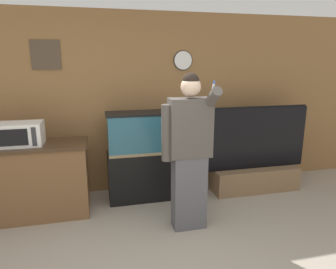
% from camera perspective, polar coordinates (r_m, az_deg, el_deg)
% --- Properties ---
extents(wall_back_paneled, '(10.00, 0.08, 2.60)m').
position_cam_1_polar(wall_back_paneled, '(4.43, -7.81, 5.73)').
color(wall_back_paneled, olive).
rests_on(wall_back_paneled, ground_plane).
extents(counter_island, '(1.64, 0.57, 0.94)m').
position_cam_1_polar(counter_island, '(4.15, -26.27, -8.04)').
color(counter_island, brown).
rests_on(counter_island, ground_plane).
extents(microwave, '(0.50, 0.35, 0.27)m').
position_cam_1_polar(microwave, '(3.95, -26.28, 0.09)').
color(microwave, white).
rests_on(microwave, counter_island).
extents(aquarium_on_stand, '(1.05, 0.40, 1.25)m').
position_cam_1_polar(aquarium_on_stand, '(4.20, -4.26, -4.13)').
color(aquarium_on_stand, black).
rests_on(aquarium_on_stand, ground_plane).
extents(tv_on_stand, '(1.57, 0.40, 1.28)m').
position_cam_1_polar(tv_on_stand, '(4.72, 16.27, -5.85)').
color(tv_on_stand, brown).
rests_on(tv_on_stand, ground_plane).
extents(person_standing, '(0.57, 0.43, 1.80)m').
position_cam_1_polar(person_standing, '(3.36, 4.00, -3.14)').
color(person_standing, '#515156').
rests_on(person_standing, ground_plane).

